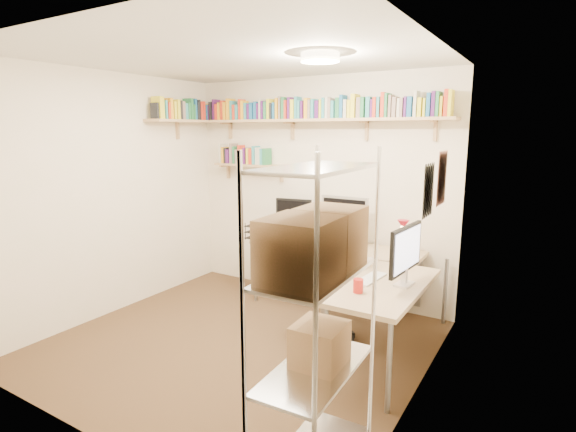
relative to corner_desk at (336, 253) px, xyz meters
The scene contains 6 objects.
ground 1.29m from the corner_desk, 118.67° to the right, with size 3.20×3.20×0.00m, color #462F1E.
room_shell 1.37m from the corner_desk, 118.49° to the right, with size 3.24×3.04×2.52m.
wall_shelves 1.66m from the corner_desk, 159.67° to the left, with size 3.12×1.09×0.80m.
corner_desk is the anchor object (origin of this frame).
office_chair 0.55m from the corner_desk, 70.45° to the right, with size 0.64×0.65×1.10m.
wire_rack 2.27m from the corner_desk, 67.68° to the right, with size 0.42×0.81×1.83m.
Camera 1 is at (2.36, -3.02, 1.91)m, focal length 28.00 mm.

